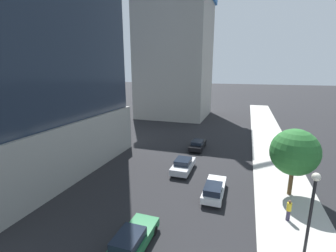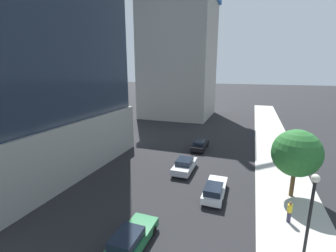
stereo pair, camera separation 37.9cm
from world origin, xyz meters
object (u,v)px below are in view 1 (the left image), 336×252
street_lamp (311,207)px  car_green (132,240)px  car_silver (183,165)px  car_white (214,189)px  construction_building (175,48)px  street_tree (295,152)px  car_black (198,144)px  pedestrian_yellow_shirt (289,210)px

street_lamp → car_green: (-9.90, -1.83, -3.21)m
car_silver → car_green: bearing=-90.0°
car_silver → car_white: 5.87m
construction_building → street_tree: construction_building is taller
car_green → car_white: bearing=63.8°
street_lamp → car_white: bearing=133.1°
car_black → pedestrian_yellow_shirt: 17.31m
car_green → car_black: car_green is taller
street_lamp → car_green: bearing=-169.5°
car_green → car_black: bearing=90.0°
street_tree → car_black: 14.93m
street_lamp → car_silver: 14.85m
street_tree → car_silver: bearing=169.2°
construction_building → car_silver: (10.52, -31.61, -15.38)m
car_black → pedestrian_yellow_shirt: (9.74, -14.30, 0.31)m
construction_building → street_lamp: size_ratio=6.85×
street_tree → pedestrian_yellow_shirt: (-0.71, -4.23, -3.18)m
car_white → pedestrian_yellow_shirt: size_ratio=2.87×
pedestrian_yellow_shirt → car_black: bearing=124.3°
car_black → car_white: car_white is taller
construction_building → car_white: bearing=-68.0°
car_black → car_white: bearing=-72.1°
street_lamp → car_silver: street_lamp is taller
car_green → construction_building: bearing=103.4°
street_tree → car_white: street_tree is taller
construction_building → car_green: (10.52, -44.05, -15.42)m
street_lamp → street_tree: (0.56, 8.61, 0.24)m
construction_building → car_green: 47.84m
street_lamp → car_black: 21.39m
car_silver → car_green: car_silver is taller
street_tree → car_green: (-10.46, -10.43, -3.44)m
car_black → car_white: 13.00m
car_silver → car_black: (0.00, 8.07, -0.08)m
car_silver → construction_building: bearing=108.4°
car_silver → street_lamp: bearing=-47.0°
construction_building → street_tree: (20.97, -33.61, -11.97)m
car_silver → car_white: size_ratio=0.95×
construction_building → pedestrian_yellow_shirt: 45.52m
street_lamp → pedestrian_yellow_shirt: bearing=92.0°
car_silver → pedestrian_yellow_shirt: pedestrian_yellow_shirt is taller
car_silver → car_black: car_silver is taller
street_tree → car_white: 7.68m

